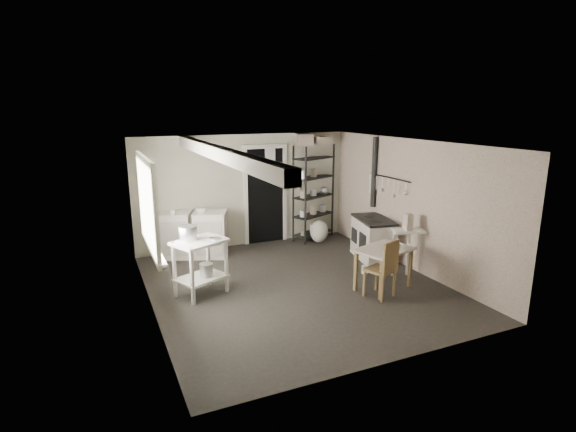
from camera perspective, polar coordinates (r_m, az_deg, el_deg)
name	(u,v)px	position (r m, az deg, el deg)	size (l,w,h in m)	color
floor	(295,285)	(7.42, 0.96, -8.79)	(5.00, 5.00, 0.00)	black
ceiling	(296,143)	(6.87, 1.03, 9.22)	(5.00, 5.00, 0.00)	beige
wall_back	(245,191)	(9.33, -5.52, 3.23)	(4.50, 0.02, 2.30)	#B5B29B
wall_front	(394,268)	(5.00, 13.27, -6.42)	(4.50, 0.02, 2.30)	#B5B29B
wall_left	(148,233)	(6.46, -17.41, -2.08)	(0.02, 5.00, 2.30)	#B5B29B
wall_right	(411,205)	(8.24, 15.32, 1.40)	(0.02, 5.00, 2.30)	#B5B29B
window	(146,205)	(6.58, -17.58, 1.32)	(0.12, 1.76, 1.28)	silver
doorway	(266,196)	(9.48, -2.87, 2.52)	(0.96, 0.10, 2.08)	silver
ceiling_beam	(219,153)	(6.47, -8.74, 7.89)	(0.18, 5.00, 0.18)	silver
wallpaper_panel	(410,205)	(8.23, 15.27, 1.39)	(0.01, 5.00, 2.30)	#BFAD9B
utensil_rail	(389,178)	(8.60, 12.66, 4.77)	(0.06, 1.20, 0.44)	silver
prep_table	(201,270)	(7.07, -11.01, -6.74)	(0.76, 0.55, 0.87)	silver
stockpot	(188,236)	(6.96, -12.57, -2.45)	(0.28, 0.28, 0.30)	silver
saucepan	(215,241)	(6.93, -9.23, -3.14)	(0.18, 0.18, 0.10)	silver
bucket	(206,271)	(7.07, -10.32, -6.83)	(0.21, 0.21, 0.23)	silver
base_cabinets	(193,233)	(8.87, -11.95, -2.14)	(1.34, 0.57, 0.88)	silver
mixing_bowl	(201,208)	(8.72, -11.02, 1.01)	(0.30, 0.30, 0.07)	white
counter_cup	(172,211)	(8.56, -14.47, 0.64)	(0.12, 0.12, 0.09)	white
shelf_rack	(313,196)	(9.73, 3.25, 2.50)	(0.98, 0.38, 2.06)	black
shelf_jar	(301,178)	(9.58, 1.71, 4.83)	(0.08, 0.08, 0.17)	white
storage_box_a	(304,147)	(9.53, 1.98, 8.73)	(0.33, 0.29, 0.23)	beige
storage_box_b	(322,148)	(9.62, 4.35, 8.62)	(0.26, 0.24, 0.16)	beige
stove	(373,237)	(8.68, 10.75, -2.58)	(0.56, 1.01, 0.79)	silver
stovepipe	(374,172)	(8.96, 10.90, 5.46)	(0.11, 0.11, 1.40)	black
side_ledge	(407,251)	(7.98, 14.91, -4.34)	(0.53, 0.28, 0.81)	silver
oats_box	(408,218)	(7.83, 15.03, -0.27)	(0.11, 0.18, 0.28)	beige
work_table	(383,266)	(7.32, 12.03, -6.22)	(0.88, 0.62, 0.67)	#C0B2A3
table_cup	(399,241)	(7.23, 13.89, -3.04)	(0.09, 0.09, 0.09)	white
chair	(380,266)	(6.99, 11.64, -6.26)	(0.38, 0.40, 0.92)	brown
flour_sack	(319,231)	(9.63, 3.98, -1.97)	(0.40, 0.34, 0.48)	beige
floor_crock	(365,269)	(8.01, 9.74, -6.68)	(0.11, 0.11, 0.14)	white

